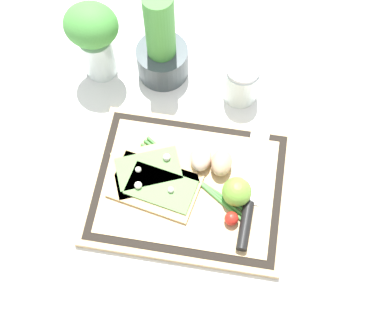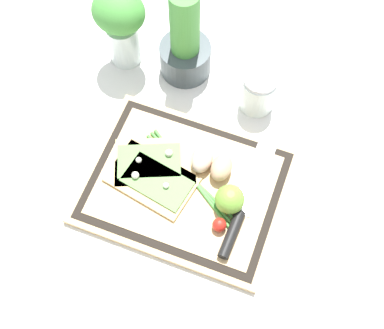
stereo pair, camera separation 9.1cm
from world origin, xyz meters
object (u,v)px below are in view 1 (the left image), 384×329
at_px(herb_pot, 162,49).
at_px(herb_glass, 94,36).
at_px(knife, 248,207).
at_px(egg_brown, 221,163).
at_px(lime, 237,192).
at_px(sauce_jar, 241,83).
at_px(cherry_tomato_red, 231,219).
at_px(egg_pink, 201,158).
at_px(pizza_slice_near, 156,187).
at_px(pizza_slice_far, 153,168).

relative_size(herb_pot, herb_glass, 1.19).
bearing_deg(knife, egg_brown, 128.74).
relative_size(lime, sauce_jar, 0.58).
distance_m(knife, cherry_tomato_red, 0.04).
relative_size(egg_pink, herb_glass, 0.29).
bearing_deg(lime, pizza_slice_near, -178.04).
bearing_deg(lime, egg_pink, 140.96).
relative_size(cherry_tomato_red, sauce_jar, 0.28).
relative_size(pizza_slice_far, egg_pink, 3.31).
bearing_deg(sauce_jar, herb_glass, 177.30).
bearing_deg(pizza_slice_near, egg_pink, 41.69).
relative_size(egg_pink, sauce_jar, 0.58).
bearing_deg(herb_pot, lime, -54.93).
xyz_separation_m(pizza_slice_far, herb_glass, (-0.17, 0.24, 0.10)).
xyz_separation_m(knife, herb_glass, (-0.37, 0.29, 0.09)).
relative_size(egg_brown, herb_pot, 0.25).
bearing_deg(herb_glass, pizza_slice_far, -54.76).
relative_size(egg_pink, lime, 1.00).
bearing_deg(pizza_slice_near, egg_brown, 28.80).
relative_size(knife, cherry_tomato_red, 9.58).
height_order(pizza_slice_near, herb_glass, herb_glass).
distance_m(herb_pot, sauce_jar, 0.19).
relative_size(pizza_slice_near, herb_pot, 0.79).
distance_m(pizza_slice_far, herb_pot, 0.27).
distance_m(lime, sauce_jar, 0.26).
height_order(pizza_slice_far, egg_brown, egg_brown).
relative_size(pizza_slice_near, pizza_slice_far, 0.98).
relative_size(egg_brown, cherry_tomato_red, 2.10).
bearing_deg(lime, cherry_tomato_red, -93.09).
bearing_deg(pizza_slice_far, herb_glass, 125.24).
height_order(pizza_slice_near, egg_brown, egg_brown).
bearing_deg(herb_glass, lime, -38.30).
distance_m(egg_brown, egg_pink, 0.04).
height_order(herb_pot, herb_glass, herb_pot).
xyz_separation_m(knife, herb_pot, (-0.23, 0.31, 0.06)).
height_order(pizza_slice_near, pizza_slice_far, same).
bearing_deg(pizza_slice_near, pizza_slice_far, 109.48).
distance_m(pizza_slice_near, egg_brown, 0.14).
height_order(pizza_slice_far, egg_pink, egg_pink).
bearing_deg(herb_glass, sauce_jar, -2.70).
relative_size(egg_brown, lime, 1.00).
bearing_deg(herb_pot, sauce_jar, -10.70).
height_order(lime, herb_glass, herb_glass).
bearing_deg(pizza_slice_far, cherry_tomato_red, -26.23).
xyz_separation_m(lime, herb_glass, (-0.35, 0.27, 0.07)).
bearing_deg(pizza_slice_far, egg_pink, 18.76).
distance_m(egg_brown, sauce_jar, 0.20).
distance_m(pizza_slice_far, egg_brown, 0.14).
relative_size(pizza_slice_far, herb_glass, 0.96).
relative_size(egg_brown, herb_glass, 0.29).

